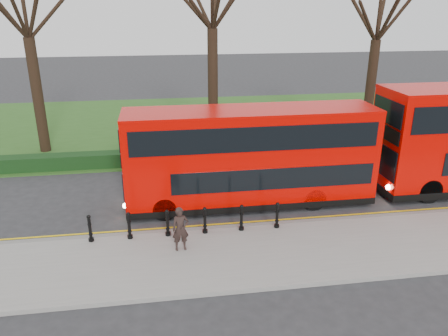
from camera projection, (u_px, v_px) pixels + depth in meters
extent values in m
plane|color=#28282B|center=(196.00, 220.00, 17.70)|extent=(120.00, 120.00, 0.00)
cube|color=gray|center=(203.00, 258.00, 14.90)|extent=(60.00, 4.00, 0.15)
cube|color=slate|center=(198.00, 230.00, 16.75)|extent=(60.00, 0.25, 0.16)
cube|color=#29511B|center=(177.00, 124.00, 31.56)|extent=(60.00, 18.00, 0.06)
cube|color=black|center=(185.00, 156.00, 23.85)|extent=(60.00, 0.90, 0.80)
cube|color=yellow|center=(197.00, 228.00, 17.05)|extent=(60.00, 0.10, 0.01)
cube|color=yellow|center=(197.00, 226.00, 17.24)|extent=(60.00, 0.10, 0.01)
cylinder|color=black|center=(38.00, 97.00, 24.67)|extent=(0.60, 0.60, 6.51)
cylinder|color=black|center=(213.00, 89.00, 26.00)|extent=(0.60, 0.60, 6.88)
cylinder|color=black|center=(370.00, 90.00, 27.53)|extent=(0.60, 0.60, 6.14)
cylinder|color=black|center=(90.00, 229.00, 15.68)|extent=(0.15, 0.15, 1.00)
cylinder|color=black|center=(129.00, 226.00, 15.87)|extent=(0.15, 0.15, 1.00)
cylinder|color=black|center=(168.00, 223.00, 16.06)|extent=(0.15, 0.15, 1.00)
cylinder|color=black|center=(205.00, 221.00, 16.26)|extent=(0.15, 0.15, 1.00)
cylinder|color=black|center=(241.00, 218.00, 16.45)|extent=(0.15, 0.15, 1.00)
cylinder|color=black|center=(277.00, 216.00, 16.64)|extent=(0.15, 0.15, 1.00)
cube|color=#CD0500|center=(251.00, 154.00, 18.42)|extent=(10.48, 2.38, 3.86)
cube|color=black|center=(250.00, 197.00, 19.12)|extent=(10.50, 2.40, 0.29)
cube|color=black|center=(275.00, 179.00, 17.66)|extent=(8.39, 0.04, 0.91)
cube|color=black|center=(258.00, 139.00, 16.95)|extent=(9.91, 0.04, 1.00)
cube|color=black|center=(123.00, 153.00, 17.58)|extent=(0.06, 2.10, 0.52)
cylinder|color=black|center=(165.00, 209.00, 17.57)|extent=(0.95, 0.29, 0.95)
cylinder|color=black|center=(164.00, 188.00, 19.51)|extent=(0.95, 0.29, 0.95)
cylinder|color=black|center=(314.00, 199.00, 18.44)|extent=(0.95, 0.29, 0.95)
cylinder|color=black|center=(299.00, 180.00, 20.38)|extent=(0.95, 0.29, 0.95)
cube|color=black|center=(385.00, 132.00, 19.10)|extent=(0.06, 2.41, 0.60)
cylinder|color=black|center=(429.00, 191.00, 19.09)|extent=(1.09, 0.33, 1.09)
cylinder|color=black|center=(400.00, 171.00, 21.32)|extent=(1.09, 0.33, 1.09)
imported|color=black|center=(181.00, 229.00, 15.04)|extent=(0.62, 0.43, 1.60)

